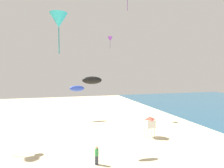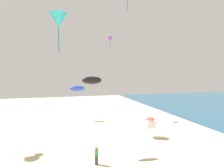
{
  "view_description": "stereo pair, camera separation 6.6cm",
  "coord_description": "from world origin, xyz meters",
  "views": [
    {
      "loc": [
        0.44,
        -6.01,
        8.09
      ],
      "look_at": [
        7.81,
        19.72,
        6.45
      ],
      "focal_mm": 32.69,
      "sensor_mm": 36.0,
      "label": 1
    },
    {
      "loc": [
        0.5,
        -6.02,
        8.09
      ],
      "look_at": [
        7.81,
        19.72,
        6.45
      ],
      "focal_mm": 32.69,
      "sensor_mm": 36.0,
      "label": 2
    }
  ],
  "objects": [
    {
      "name": "lifeguard_stand",
      "position": [
        11.7,
        16.48,
        1.84
      ],
      "size": [
        1.1,
        1.1,
        2.55
      ],
      "rotation": [
        0.0,
        0.0,
        0.28
      ],
      "color": "white",
      "rests_on": "ground"
    },
    {
      "name": "kite_blue_parafoil",
      "position": [
        4.17,
        28.38,
        5.26
      ],
      "size": [
        2.45,
        0.68,
        0.95
      ],
      "color": "blue"
    },
    {
      "name": "kite_purple_delta_2",
      "position": [
        9.98,
        28.51,
        13.77
      ],
      "size": [
        0.9,
        0.9,
        2.04
      ],
      "color": "purple"
    },
    {
      "name": "kite_cyan_delta",
      "position": [
        0.9,
        11.29,
        12.24
      ],
      "size": [
        1.44,
        1.44,
        3.28
      ],
      "color": "#2DB7CC"
    },
    {
      "name": "kite_black_parafoil",
      "position": [
        4.09,
        13.95,
        7.22
      ],
      "size": [
        1.96,
        0.55,
        0.76
      ],
      "color": "black"
    },
    {
      "name": "kite_flyer",
      "position": [
        3.91,
        10.96,
        0.92
      ],
      "size": [
        0.34,
        0.34,
        1.64
      ],
      "rotation": [
        0.0,
        0.0,
        0.31
      ],
      "color": "#383D4C",
      "rests_on": "ground"
    }
  ]
}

